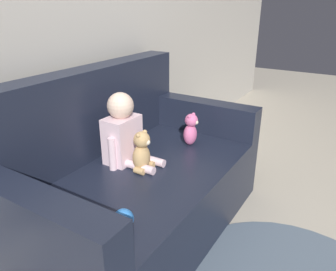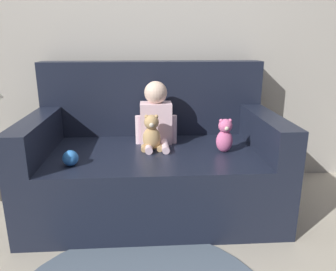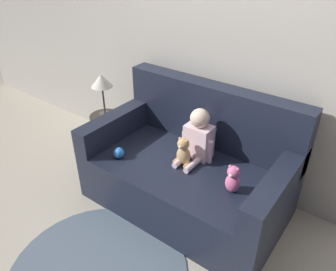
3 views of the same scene
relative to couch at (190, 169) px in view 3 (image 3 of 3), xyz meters
name	(u,v)px [view 3 (image 3 of 3)]	position (x,y,z in m)	size (l,w,h in m)	color
ground_plane	(185,203)	(0.00, -0.07, -0.35)	(12.00, 12.00, 0.00)	#B7AD99
wall_back	(227,49)	(0.00, 0.51, 0.95)	(8.00, 0.05, 2.60)	#ADA89E
couch	(190,169)	(0.00, 0.00, 0.00)	(1.71, 0.98, 1.04)	black
person_baby	(198,137)	(0.02, 0.07, 0.31)	(0.30, 0.36, 0.46)	silver
teddy_bear_brown	(183,152)	(-0.01, -0.10, 0.23)	(0.15, 0.12, 0.25)	tan
plush_toy_side	(233,179)	(0.48, -0.17, 0.23)	(0.11, 0.11, 0.23)	#DB6699
toy_ball	(119,153)	(-0.51, -0.36, 0.16)	(0.10, 0.10, 0.10)	#337FDB
side_table	(103,96)	(-1.18, 0.12, 0.34)	(0.34, 0.34, 0.93)	#332D28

